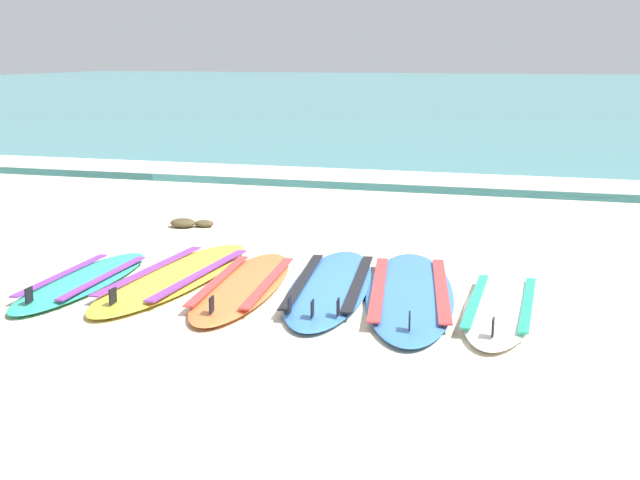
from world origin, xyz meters
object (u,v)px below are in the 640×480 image
object	(u,v)px
surfboard_0	(83,280)
surfboard_3	(330,286)
surfboard_5	(501,307)
surfboard_4	(410,292)
surfboard_1	(176,276)
surfboard_2	(243,285)

from	to	relation	value
surfboard_0	surfboard_3	xyz separation A→B (m)	(1.90, 0.42, 0.00)
surfboard_3	surfboard_5	distance (m)	1.32
surfboard_3	surfboard_4	world-z (taller)	same
surfboard_0	surfboard_1	size ratio (longest dim) A/B	0.82
surfboard_4	surfboard_5	size ratio (longest dim) A/B	1.32
surfboard_0	surfboard_5	size ratio (longest dim) A/B	0.99
surfboard_1	surfboard_4	bearing A→B (deg)	2.05
surfboard_2	surfboard_4	distance (m)	1.27
surfboard_0	surfboard_3	distance (m)	1.94
surfboard_4	surfboard_3	bearing A→B (deg)	178.83
surfboard_1	surfboard_2	distance (m)	0.63
surfboard_0	surfboard_1	world-z (taller)	same
surfboard_3	surfboard_4	bearing A→B (deg)	-1.17
surfboard_3	surfboard_5	xyz separation A→B (m)	(1.31, -0.19, -0.00)
surfboard_2	surfboard_4	xyz separation A→B (m)	(1.26, 0.17, -0.00)
surfboard_0	surfboard_4	distance (m)	2.55
surfboard_4	surfboard_5	distance (m)	0.71
surfboard_4	surfboard_1	bearing A→B (deg)	-177.95
surfboard_3	surfboard_4	size ratio (longest dim) A/B	0.92
surfboard_1	surfboard_0	bearing A→B (deg)	-151.90
surfboard_2	surfboard_5	bearing A→B (deg)	-0.30
surfboard_4	surfboard_5	world-z (taller)	same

